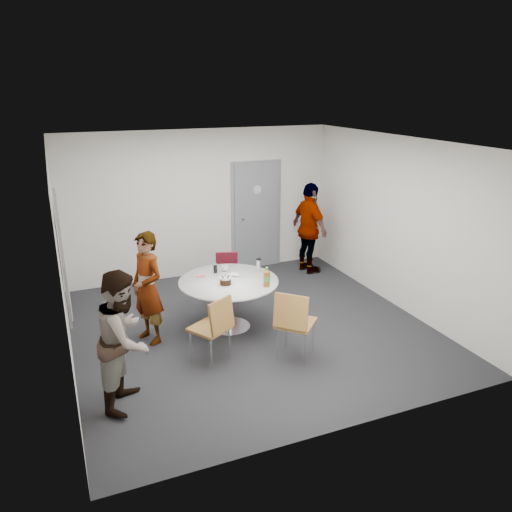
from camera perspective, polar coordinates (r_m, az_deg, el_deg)
name	(u,v)px	position (r m, az deg, el deg)	size (l,w,h in m)	color
floor	(251,328)	(7.47, -0.54, -8.24)	(5.00, 5.00, 0.00)	black
ceiling	(251,143)	(6.69, -0.61, 12.82)	(5.00, 5.00, 0.00)	silver
wall_back	(201,204)	(9.26, -6.36, 5.91)	(5.00, 5.00, 0.00)	silver
wall_left	(60,264)	(6.51, -21.45, -0.87)	(5.00, 5.00, 0.00)	silver
wall_right	(398,223)	(8.19, 15.93, 3.60)	(5.00, 5.00, 0.00)	silver
wall_front	(348,312)	(4.88, 10.46, -6.34)	(5.00, 5.00, 0.00)	silver
door	(256,216)	(9.66, 0.03, 4.61)	(1.02, 0.17, 2.12)	slate
whiteboard	(62,251)	(6.67, -21.27, 0.51)	(0.04, 1.90, 1.25)	gray
table	(230,287)	(7.24, -2.98, -3.56)	(1.44, 1.44, 1.03)	white
chair_near_left	(215,324)	(6.38, -4.73, -7.72)	(0.61, 0.62, 0.91)	brown
chair_near_right	(294,319)	(6.41, 4.32, -7.19)	(0.67, 0.67, 0.97)	brown
chair_far	(227,272)	(8.29, -3.32, -1.81)	(0.48, 0.50, 0.80)	maroon
person_main	(148,288)	(6.97, -12.30, -3.61)	(0.58, 0.38, 1.58)	#A5C6EA
person_left	(124,339)	(5.69, -14.81, -9.14)	(0.77, 0.60, 1.58)	white
person_right	(310,228)	(9.45, 6.14, 3.15)	(1.01, 0.42, 1.73)	black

